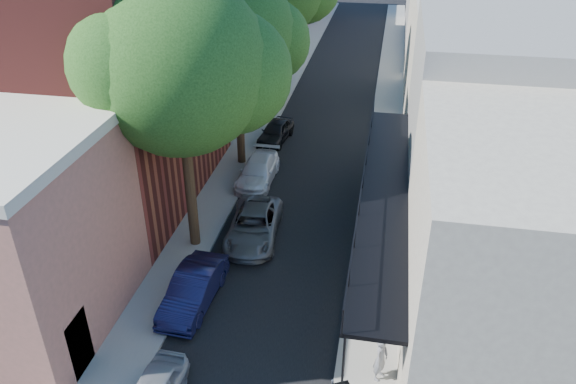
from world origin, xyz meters
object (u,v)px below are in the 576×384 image
at_px(parked_car_d, 258,171).
at_px(pedestrian, 381,359).
at_px(oak_near, 192,68).
at_px(parked_car_c, 254,226).
at_px(oak_mid, 245,36).
at_px(parked_car_e, 276,131).
at_px(parked_car_b, 193,289).

bearing_deg(parked_car_d, pedestrian, -60.06).
xyz_separation_m(oak_near, parked_car_c, (1.97, 0.73, -7.23)).
xyz_separation_m(oak_near, oak_mid, (-0.05, 7.97, -0.82)).
bearing_deg(parked_car_e, parked_car_d, -81.07).
height_order(oak_mid, parked_car_b, oak_mid).
height_order(oak_near, parked_car_c, oak_near).
distance_m(oak_near, parked_car_c, 7.53).
relative_size(parked_car_b, parked_car_c, 0.88).
bearing_deg(oak_mid, parked_car_b, -86.07).
height_order(parked_car_b, parked_car_c, parked_car_b).
bearing_deg(oak_mid, parked_car_c, -74.42).
bearing_deg(parked_car_d, oak_near, -98.52).
xyz_separation_m(parked_car_b, pedestrian, (7.02, -2.44, 0.26)).
bearing_deg(oak_near, pedestrian, -39.30).
relative_size(parked_car_b, parked_car_e, 1.12).
bearing_deg(parked_car_e, oak_near, -86.72).
distance_m(oak_mid, parked_car_e, 7.18).
xyz_separation_m(oak_mid, parked_car_d, (1.00, -2.12, -6.44)).
relative_size(oak_mid, parked_car_d, 2.41).
bearing_deg(oak_near, oak_mid, 90.37).
xyz_separation_m(oak_mid, parked_car_c, (2.02, -7.24, -6.41)).
distance_m(oak_near, pedestrian, 12.22).
bearing_deg(parked_car_d, parked_car_c, -78.06).
relative_size(oak_mid, parked_car_c, 2.20).
xyz_separation_m(parked_car_d, pedestrian, (6.83, -12.22, 0.32)).
distance_m(parked_car_b, parked_car_d, 9.78).
xyz_separation_m(oak_mid, parked_car_b, (0.82, -11.90, -6.38)).
bearing_deg(parked_car_c, parked_car_e, 92.43).
distance_m(parked_car_c, parked_car_e, 10.36).
bearing_deg(parked_car_c, oak_mid, 101.72).
bearing_deg(parked_car_b, parked_car_d, 92.06).
xyz_separation_m(parked_car_d, parked_car_e, (-0.12, 5.17, 0.01)).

